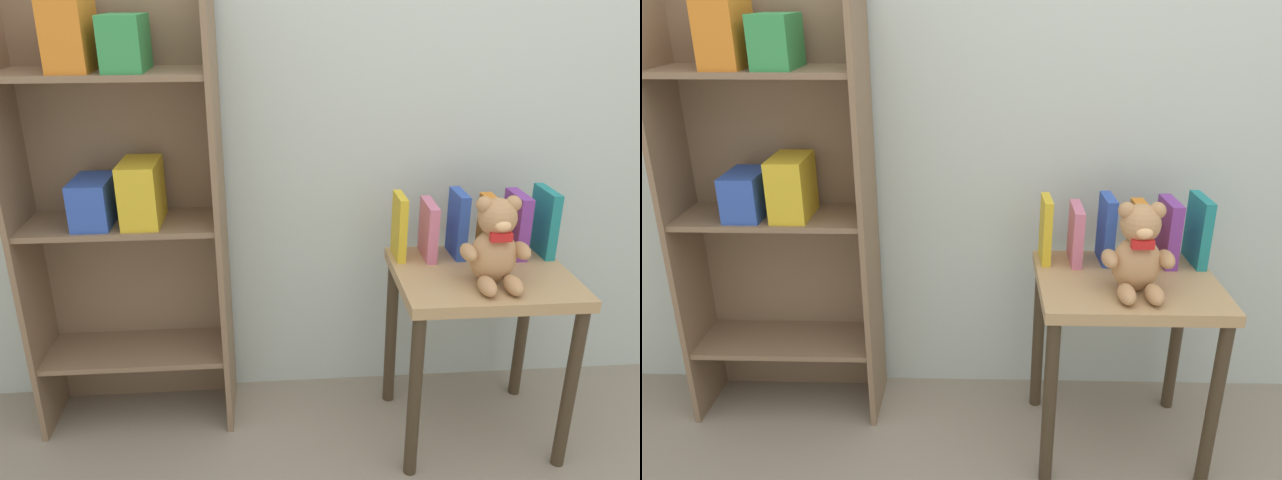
% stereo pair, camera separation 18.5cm
% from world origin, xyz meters
% --- Properties ---
extents(wall_back, '(4.80, 0.06, 2.50)m').
position_xyz_m(wall_back, '(0.00, 1.33, 1.25)').
color(wall_back, silver).
rests_on(wall_back, ground_plane).
extents(bookshelf_side, '(0.63, 0.27, 1.43)m').
position_xyz_m(bookshelf_side, '(-0.99, 1.19, 0.80)').
color(bookshelf_side, '#7F664C').
rests_on(bookshelf_side, ground_plane).
extents(display_table, '(0.53, 0.43, 0.59)m').
position_xyz_m(display_table, '(0.12, 0.97, 0.48)').
color(display_table, tan).
rests_on(display_table, ground_plane).
extents(teddy_bear, '(0.20, 0.19, 0.27)m').
position_xyz_m(teddy_bear, '(0.12, 0.90, 0.71)').
color(teddy_bear, tan).
rests_on(teddy_bear, display_table).
extents(book_standing_yellow, '(0.03, 0.12, 0.21)m').
position_xyz_m(book_standing_yellow, '(-0.12, 1.11, 0.69)').
color(book_standing_yellow, gold).
rests_on(book_standing_yellow, display_table).
extents(book_standing_pink, '(0.03, 0.15, 0.18)m').
position_xyz_m(book_standing_pink, '(-0.02, 1.11, 0.68)').
color(book_standing_pink, '#D17093').
rests_on(book_standing_pink, display_table).
extents(book_standing_blue, '(0.04, 0.13, 0.21)m').
position_xyz_m(book_standing_blue, '(0.07, 1.12, 0.70)').
color(book_standing_blue, '#2D51B7').
rests_on(book_standing_blue, display_table).
extents(book_standing_orange, '(0.04, 0.12, 0.20)m').
position_xyz_m(book_standing_orange, '(0.17, 1.09, 0.69)').
color(book_standing_orange, orange).
rests_on(book_standing_orange, display_table).
extents(book_standing_purple, '(0.04, 0.14, 0.21)m').
position_xyz_m(book_standing_purple, '(0.26, 1.10, 0.69)').
color(book_standing_purple, purple).
rests_on(book_standing_purple, display_table).
extents(book_standing_teal, '(0.04, 0.15, 0.22)m').
position_xyz_m(book_standing_teal, '(0.35, 1.11, 0.70)').
color(book_standing_teal, teal).
rests_on(book_standing_teal, display_table).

